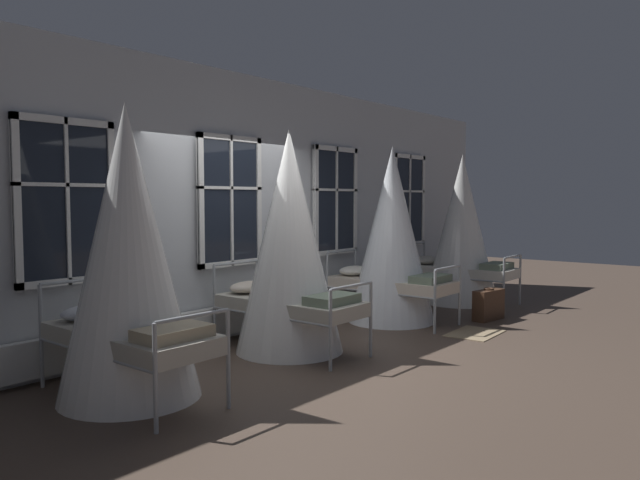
{
  "coord_description": "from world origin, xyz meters",
  "views": [
    {
      "loc": [
        -5.27,
        -4.52,
        1.76
      ],
      "look_at": [
        0.52,
        0.17,
        1.26
      ],
      "focal_mm": 34.47,
      "sensor_mm": 36.0,
      "label": 1
    }
  ],
  "objects_px": {
    "cot_second": "(128,257)",
    "suitcase_dark": "(488,305)",
    "cot_third": "(289,245)",
    "cot_fourth": "(392,238)",
    "cot_fifth": "(461,232)"
  },
  "relations": [
    {
      "from": "cot_third",
      "to": "cot_fourth",
      "type": "height_order",
      "value": "cot_third"
    },
    {
      "from": "cot_second",
      "to": "cot_fifth",
      "type": "bearing_deg",
      "value": -89.55
    },
    {
      "from": "cot_fifth",
      "to": "cot_third",
      "type": "bearing_deg",
      "value": 88.05
    },
    {
      "from": "suitcase_dark",
      "to": "cot_third",
      "type": "bearing_deg",
      "value": 169.78
    },
    {
      "from": "cot_second",
      "to": "cot_third",
      "type": "height_order",
      "value": "cot_second"
    },
    {
      "from": "cot_second",
      "to": "suitcase_dark",
      "type": "height_order",
      "value": "cot_second"
    },
    {
      "from": "cot_third",
      "to": "suitcase_dark",
      "type": "bearing_deg",
      "value": -107.78
    },
    {
      "from": "cot_third",
      "to": "cot_second",
      "type": "bearing_deg",
      "value": 90.63
    },
    {
      "from": "cot_fourth",
      "to": "cot_third",
      "type": "bearing_deg",
      "value": 89.87
    },
    {
      "from": "cot_second",
      "to": "cot_fifth",
      "type": "xyz_separation_m",
      "value": [
        6.45,
        -0.02,
        -0.04
      ]
    },
    {
      "from": "cot_third",
      "to": "suitcase_dark",
      "type": "xyz_separation_m",
      "value": [
        3.19,
        -1.03,
        -1.01
      ]
    },
    {
      "from": "cot_fourth",
      "to": "suitcase_dark",
      "type": "distance_m",
      "value": 1.74
    },
    {
      "from": "cot_fourth",
      "to": "suitcase_dark",
      "type": "height_order",
      "value": "cot_fourth"
    },
    {
      "from": "cot_second",
      "to": "cot_fifth",
      "type": "height_order",
      "value": "cot_second"
    },
    {
      "from": "cot_third",
      "to": "cot_fourth",
      "type": "relative_size",
      "value": 1.02
    }
  ]
}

